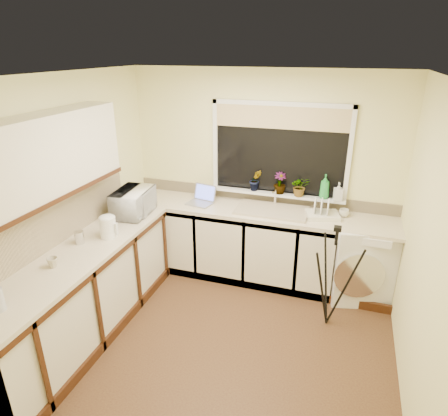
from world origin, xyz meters
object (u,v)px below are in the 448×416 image
at_px(kettle, 108,227).
at_px(plant_b, 255,180).
at_px(plant_d, 300,186).
at_px(steel_jar, 79,237).
at_px(laptop, 202,198).
at_px(washing_machine, 359,260).
at_px(microwave, 133,202).
at_px(cup_back, 344,213).
at_px(soap_bottle_green, 325,187).
at_px(soap_bottle_clear, 338,192).
at_px(plant_c, 280,183).
at_px(tripod, 332,277).
at_px(cup_left, 53,262).
at_px(dish_rack, 322,215).

bearing_deg(kettle, plant_b, 50.16).
bearing_deg(plant_d, steel_jar, -140.36).
relative_size(laptop, steel_jar, 2.72).
height_order(washing_machine, microwave, microwave).
distance_m(kettle, cup_back, 2.53).
bearing_deg(steel_jar, soap_bottle_green, 36.11).
xyz_separation_m(plant_b, soap_bottle_clear, (0.96, -0.03, -0.03)).
relative_size(plant_c, soap_bottle_green, 0.91).
height_order(tripod, plant_d, plant_d).
bearing_deg(plant_b, microwave, -146.88).
height_order(washing_machine, cup_left, cup_left).
bearing_deg(laptop, plant_c, 24.27).
bearing_deg(tripod, microwave, -177.65).
xyz_separation_m(kettle, plant_b, (1.15, 1.38, 0.17)).
bearing_deg(steel_jar, cup_left, -82.39).
height_order(plant_d, cup_back, plant_d).
bearing_deg(steel_jar, plant_b, 49.65).
distance_m(tripod, cup_back, 0.84).
bearing_deg(laptop, plant_b, 31.27).
bearing_deg(soap_bottle_green, soap_bottle_clear, -8.44).
height_order(kettle, plant_b, plant_b).
bearing_deg(dish_rack, soap_bottle_clear, 38.78).
height_order(soap_bottle_green, cup_back, soap_bottle_green).
height_order(plant_c, soap_bottle_green, soap_bottle_green).
bearing_deg(cup_left, steel_jar, 97.61).
bearing_deg(plant_c, steel_jar, -136.24).
bearing_deg(plant_d, washing_machine, -15.10).
bearing_deg(soap_bottle_clear, plant_d, 178.99).
bearing_deg(plant_d, kettle, -141.22).
bearing_deg(plant_c, cup_back, -8.66).
relative_size(dish_rack, soap_bottle_clear, 1.69).
relative_size(kettle, plant_d, 0.90).
bearing_deg(washing_machine, cup_back, 142.40).
distance_m(dish_rack, microwave, 2.11).
xyz_separation_m(plant_d, soap_bottle_clear, (0.43, -0.01, -0.01)).
relative_size(kettle, tripod, 0.19).
height_order(kettle, plant_d, plant_d).
distance_m(kettle, steel_jar, 0.28).
relative_size(washing_machine, dish_rack, 2.54).
distance_m(laptop, microwave, 0.83).
xyz_separation_m(laptop, plant_b, (0.60, 0.22, 0.22)).
bearing_deg(microwave, plant_d, -71.70).
bearing_deg(microwave, cup_back, -79.00).
distance_m(dish_rack, plant_c, 0.62).
xyz_separation_m(microwave, soap_bottle_green, (2.02, 0.78, 0.15)).
bearing_deg(cup_left, laptop, 69.36).
distance_m(steel_jar, soap_bottle_green, 2.67).
relative_size(cup_back, cup_left, 1.18).
distance_m(kettle, plant_b, 1.80).
bearing_deg(soap_bottle_green, plant_b, 179.23).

